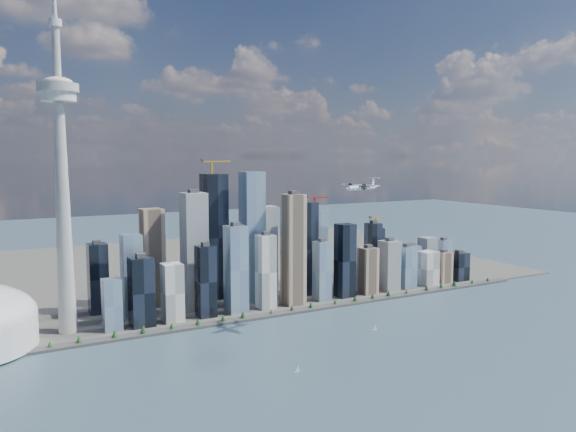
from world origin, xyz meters
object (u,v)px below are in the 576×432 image
needle_tower (62,173)px  airplane (361,187)px  sailboat_west (297,369)px  sailboat_east (375,328)px

needle_tower → airplane: 429.17m
sailboat_west → airplane: bearing=44.2°
sailboat_west → sailboat_east: 203.08m
needle_tower → sailboat_west: bearing=-52.2°
needle_tower → sailboat_west: needle_tower is taller
sailboat_west → sailboat_east: (183.61, 86.77, 0.15)m
airplane → sailboat_east: bearing=-23.6°
sailboat_west → sailboat_east: size_ratio=0.96×
sailboat_east → needle_tower: bearing=170.4°
needle_tower → airplane: needle_tower is taller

